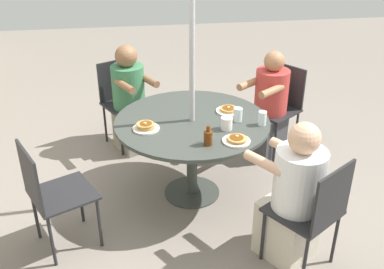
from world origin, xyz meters
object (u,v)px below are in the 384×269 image
(pancake_plate_b, at_px, (237,140))
(coffee_cup, at_px, (227,123))
(diner_north, at_px, (293,199))
(diner_south, at_px, (131,103))
(patio_chair_east, at_px, (279,103))
(drinking_glass_a, at_px, (238,115))
(diner_east, at_px, (268,109))
(patio_chair_west, at_px, (50,191))
(pancake_plate_c, at_px, (229,110))
(syrup_bottle, at_px, (208,137))
(drinking_glass_b, at_px, (262,118))
(patio_chair_south, at_px, (122,97))
(patio_chair_north, at_px, (314,210))
(patio_table, at_px, (192,130))
(pancake_plate_a, at_px, (146,127))

(pancake_plate_b, xyz_separation_m, coffee_cup, (0.22, 0.03, 0.04))
(diner_north, relative_size, diner_south, 1.00)
(patio_chair_east, xyz_separation_m, drinking_glass_a, (-0.78, 0.63, 0.28))
(diner_east, relative_size, patio_chair_west, 1.23)
(patio_chair_west, distance_m, pancake_plate_b, 1.40)
(coffee_cup, bearing_deg, pancake_plate_c, -15.22)
(syrup_bottle, xyz_separation_m, drinking_glass_b, (0.26, -0.49, -0.00))
(drinking_glass_b, bearing_deg, patio_chair_south, 41.98)
(pancake_plate_b, distance_m, pancake_plate_c, 0.53)
(diner_north, distance_m, coffee_cup, 0.81)
(diner_north, height_order, pancake_plate_c, diner_north)
(patio_chair_east, distance_m, pancake_plate_b, 1.36)
(patio_chair_north, xyz_separation_m, diner_east, (1.64, -0.18, -0.01))
(drinking_glass_a, bearing_deg, diner_south, 41.02)
(patio_table, bearing_deg, coffee_cup, -128.72)
(patio_table, height_order, drinking_glass_a, drinking_glass_a)
(patio_chair_east, bearing_deg, patio_chair_south, 41.25)
(diner_east, relative_size, drinking_glass_b, 9.22)
(diner_north, xyz_separation_m, drinking_glass_b, (0.71, 0.04, 0.28))
(pancake_plate_b, height_order, pancake_plate_c, same)
(coffee_cup, bearing_deg, patio_chair_south, 32.76)
(pancake_plate_a, bearing_deg, diner_south, 6.09)
(patio_chair_west, bearing_deg, diner_east, 94.23)
(diner_east, xyz_separation_m, pancake_plate_b, (-1.03, 0.58, 0.25))
(diner_north, distance_m, pancake_plate_a, 1.26)
(coffee_cup, bearing_deg, diner_east, -36.93)
(patio_chair_north, bearing_deg, patio_chair_west, 131.44)
(diner_east, xyz_separation_m, coffee_cup, (-0.81, 0.61, 0.28))
(diner_north, distance_m, drinking_glass_a, 0.89)
(patio_chair_north, distance_m, drinking_glass_a, 1.04)
(patio_table, height_order, drinking_glass_b, drinking_glass_b)
(diner_east, relative_size, syrup_bottle, 6.90)
(patio_chair_east, relative_size, diner_south, 0.80)
(coffee_cup, bearing_deg, patio_chair_north, -152.49)
(diner_north, height_order, patio_chair_south, diner_north)
(patio_chair_west, height_order, pancake_plate_c, patio_chair_west)
(coffee_cup, bearing_deg, syrup_bottle, 140.01)
(diner_east, bearing_deg, patio_chair_east, -90.00)
(pancake_plate_a, relative_size, coffee_cup, 2.10)
(patio_chair_north, height_order, diner_east, diner_east)
(pancake_plate_a, distance_m, coffee_cup, 0.64)
(diner_south, bearing_deg, pancake_plate_a, 68.06)
(pancake_plate_a, bearing_deg, diner_north, -128.45)
(patio_chair_north, xyz_separation_m, pancake_plate_c, (1.14, 0.34, 0.24))
(diner_east, height_order, diner_south, diner_south)
(patio_table, height_order, patio_chair_north, patio_chair_north)
(patio_chair_west, height_order, drinking_glass_b, patio_chair_west)
(patio_chair_north, distance_m, diner_east, 1.65)
(patio_chair_south, height_order, diner_south, diner_south)
(diner_south, height_order, syrup_bottle, diner_south)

